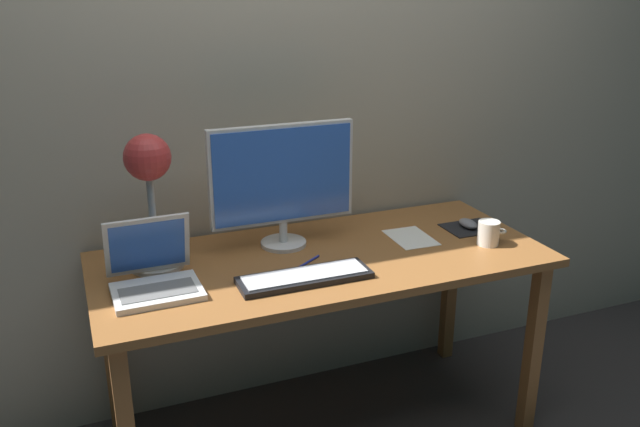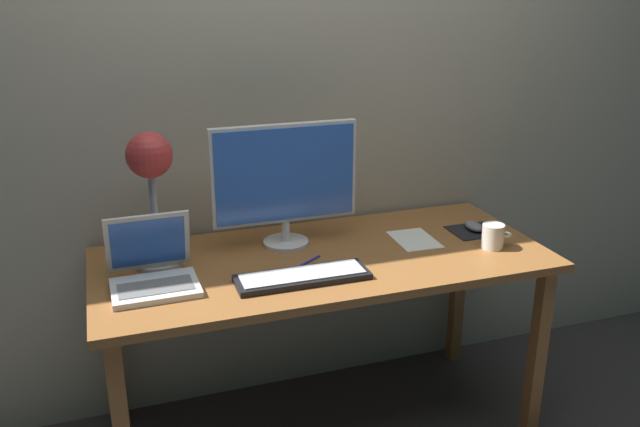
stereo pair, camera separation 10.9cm
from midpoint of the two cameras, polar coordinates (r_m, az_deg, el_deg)
The scene contains 11 objects.
back_wall at distance 2.56m, azimuth -1.44°, elevation 11.33°, with size 4.80×0.06×2.60m, color #B2A893.
desk at distance 2.38m, azimuth 1.59°, elevation -5.44°, with size 1.60×0.70×0.74m.
monitor at distance 2.36m, azimuth -1.74°, elevation 3.03°, with size 0.53×0.17×0.45m.
keyboard_main at distance 2.16m, azimuth -0.08°, elevation -5.49°, with size 0.44×0.14×0.03m.
laptop at distance 2.17m, azimuth -12.94°, elevation -4.43°, with size 0.28×0.26×0.22m.
desk_lamp at distance 2.24m, azimuth -13.07°, elevation 3.61°, with size 0.18×0.18×0.46m.
mousepad at distance 2.66m, azimuth 14.47°, elevation -1.45°, with size 0.20×0.16×0.00m, color black.
mouse at distance 2.65m, azimuth 14.30°, elevation -1.09°, with size 0.06×0.10×0.03m, color slate.
coffee_mug at distance 2.50m, azimuth 15.95°, elevation -1.91°, with size 0.12×0.08×0.09m.
paper_sheet_near_mouse at distance 2.52m, azimuth 9.39°, elevation -2.23°, with size 0.15×0.21×0.00m, color white.
pen at distance 2.29m, azimuth 0.26°, elevation -4.24°, with size 0.01×0.01×0.14m, color #2633A5.
Camera 2 is at (-0.71, -2.04, 1.67)m, focal length 37.06 mm.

